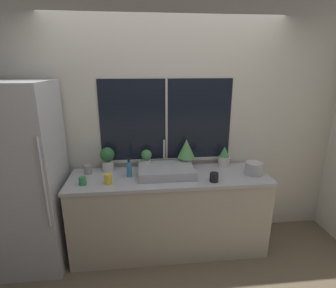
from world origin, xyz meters
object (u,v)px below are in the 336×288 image
soap_bottle (129,169)px  kettle (254,168)px  potted_plant_far_right (224,157)px  mug_green (83,181)px  mug_grey (88,169)px  mug_black (214,177)px  potted_plant_far_left (108,158)px  potted_plant_center_left (147,158)px  potted_plant_center_right (186,151)px  refrigerator (26,179)px  mug_yellow (108,179)px  sink (166,171)px

soap_bottle → kettle: 1.32m
potted_plant_far_right → mug_green: potted_plant_far_right is taller
mug_grey → mug_black: size_ratio=1.06×
soap_bottle → mug_green: bearing=-161.6°
potted_plant_far_left → potted_plant_far_right: 1.31m
mug_grey → mug_black: 1.33m
potted_plant_center_left → kettle: size_ratio=1.25×
potted_plant_center_right → potted_plant_center_left: bearing=-180.0°
potted_plant_far_right → kettle: (0.24, -0.26, -0.04)m
potted_plant_center_right → soap_bottle: bearing=-163.4°
refrigerator → potted_plant_far_left: refrigerator is taller
mug_yellow → mug_black: (1.04, -0.05, -0.01)m
potted_plant_center_right → kettle: potted_plant_center_right is taller
soap_bottle → mug_yellow: 0.25m
sink → refrigerator: bearing=-177.1°
potted_plant_far_right → mug_yellow: size_ratio=2.25×
potted_plant_center_right → kettle: 0.74m
potted_plant_far_left → sink: bearing=-16.3°
mug_yellow → mug_grey: 0.37m
refrigerator → potted_plant_far_left: 0.81m
potted_plant_far_left → potted_plant_center_right: (0.87, 0.00, 0.05)m
potted_plant_center_left → soap_bottle: 0.27m
kettle → mug_black: bearing=-163.7°
potted_plant_far_right → mug_black: 0.46m
potted_plant_center_left → mug_black: potted_plant_center_left is taller
refrigerator → mug_yellow: 0.81m
sink → potted_plant_far_left: sink is taller
sink → mug_black: 0.51m
potted_plant_far_right → mug_grey: potted_plant_far_right is taller
refrigerator → mug_green: bearing=-8.6°
mug_black → kettle: size_ratio=0.50×
potted_plant_far_left → mug_grey: bearing=-162.7°
sink → potted_plant_far_left: size_ratio=2.19×
mug_grey → potted_plant_far_left: bearing=17.3°
mug_green → mug_grey: mug_grey is taller
refrigerator → mug_black: (1.84, -0.15, -0.00)m
potted_plant_center_right → mug_green: (-1.08, -0.34, -0.15)m
sink → kettle: 0.93m
soap_bottle → mug_yellow: bearing=-141.4°
soap_bottle → kettle: soap_bottle is taller
potted_plant_center_left → potted_plant_center_right: size_ratio=0.68×
refrigerator → mug_yellow: (0.80, -0.09, 0.00)m
kettle → mug_yellow: bearing=-176.9°
sink → soap_bottle: size_ratio=2.83×
refrigerator → mug_green: size_ratio=23.48×
potted_plant_center_right → mug_green: potted_plant_center_right is taller
mug_yellow → mug_black: mug_yellow is taller
mug_green → refrigerator: bearing=171.4°
mug_yellow → mug_black: size_ratio=1.15×
refrigerator → soap_bottle: (1.00, 0.06, 0.04)m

